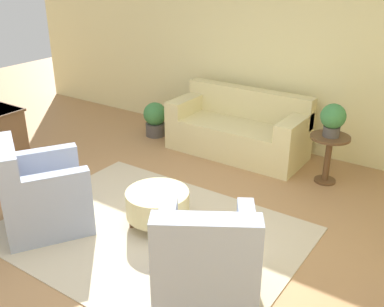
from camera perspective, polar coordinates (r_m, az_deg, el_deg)
ground_plane at (r=4.76m, az=-5.31°, el=-10.10°), size 16.00×16.00×0.00m
wall_back at (r=6.65m, az=11.13°, el=12.52°), size 9.87×0.12×2.80m
rug at (r=4.76m, az=-5.31°, el=-10.05°), size 2.99×2.27×0.01m
couch at (r=6.52m, az=5.90°, el=2.91°), size 1.96×0.84×0.91m
armchair_left at (r=4.93m, az=-18.79°, el=-5.07°), size 1.11×1.13×0.97m
armchair_right at (r=3.70m, az=1.77°, el=-14.08°), size 1.11×1.13×0.97m
ottoman_table at (r=4.76m, az=-4.40°, el=-6.35°), size 0.67×0.67×0.39m
side_table at (r=5.84m, az=16.95°, el=0.26°), size 0.49×0.49×0.62m
potted_plant_on_side_table at (r=5.69m, az=17.46°, el=4.25°), size 0.31×0.31×0.41m
potted_plant_floor at (r=7.17m, az=-4.71°, el=4.47°), size 0.37×0.37×0.55m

